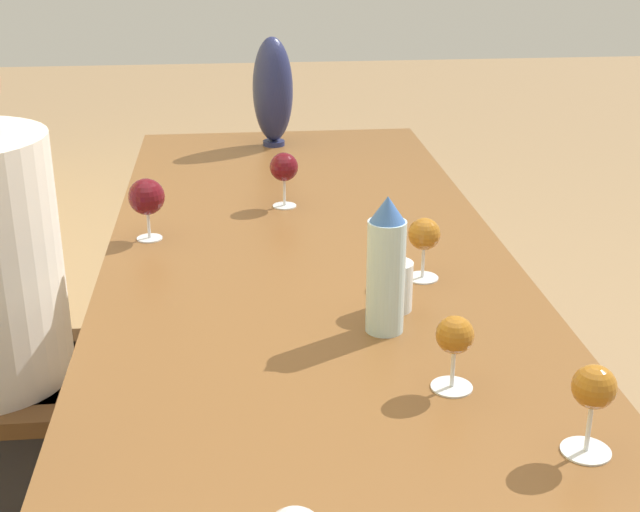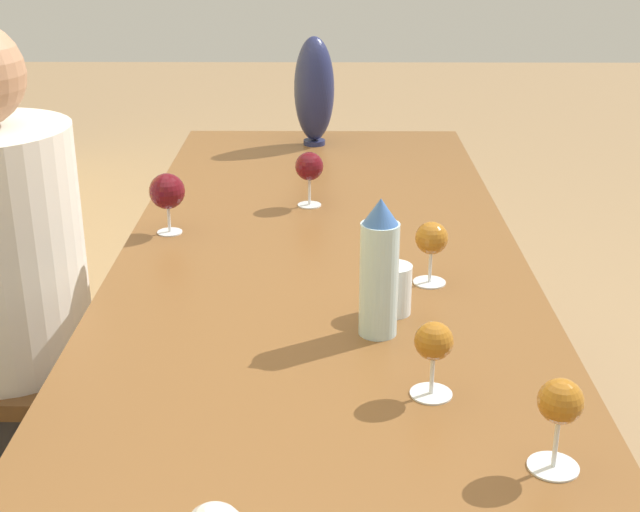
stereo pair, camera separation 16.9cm
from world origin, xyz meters
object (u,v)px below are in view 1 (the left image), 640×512
at_px(water_bottle, 386,267).
at_px(wine_glass_5, 284,168).
at_px(water_tumbler, 395,286).
at_px(vase, 273,90).
at_px(wine_glass_2, 424,236).
at_px(wine_glass_3, 455,338).
at_px(wine_glass_0, 147,198).
at_px(wine_glass_1, 594,391).

xyz_separation_m(water_bottle, wine_glass_5, (0.72, 0.14, -0.02)).
relative_size(water_tumbler, vase, 0.28).
xyz_separation_m(wine_glass_2, wine_glass_3, (-0.44, 0.04, -0.00)).
distance_m(water_bottle, wine_glass_2, 0.26).
xyz_separation_m(wine_glass_0, wine_glass_1, (-0.93, -0.68, -0.00)).
height_order(water_bottle, wine_glass_3, water_bottle).
bearing_deg(wine_glass_3, wine_glass_5, 12.75).
height_order(wine_glass_1, wine_glass_5, wine_glass_5).
height_order(water_tumbler, wine_glass_1, wine_glass_1).
bearing_deg(wine_glass_5, wine_glass_0, 121.74).
bearing_deg(wine_glass_0, wine_glass_3, -143.72).
bearing_deg(wine_glass_2, water_tumbler, 148.95).
relative_size(wine_glass_3, wine_glass_5, 0.90).
relative_size(water_bottle, wine_glass_1, 1.87).
distance_m(wine_glass_3, wine_glass_5, 0.96).
distance_m(water_tumbler, wine_glass_0, 0.66).
bearing_deg(wine_glass_2, wine_glass_5, 27.47).
relative_size(wine_glass_0, wine_glass_1, 1.05).
xyz_separation_m(vase, wine_glass_5, (-0.61, 0.00, -0.07)).
height_order(vase, wine_glass_2, vase).
bearing_deg(wine_glass_1, wine_glass_0, 36.50).
distance_m(water_bottle, wine_glass_0, 0.69).
relative_size(vase, wine_glass_3, 2.69).
xyz_separation_m(water_tumbler, wine_glass_2, (0.14, -0.08, 0.05)).
xyz_separation_m(water_bottle, wine_glass_2, (0.23, -0.12, -0.03)).
bearing_deg(water_bottle, wine_glass_5, 10.81).
distance_m(water_tumbler, wine_glass_2, 0.17).
bearing_deg(wine_glass_0, water_bottle, -138.12).
height_order(vase, wine_glass_3, vase).
height_order(wine_glass_0, wine_glass_5, wine_glass_0).
distance_m(wine_glass_2, wine_glass_5, 0.55).
distance_m(water_bottle, vase, 1.33).
bearing_deg(water_tumbler, water_bottle, 158.52).
xyz_separation_m(wine_glass_0, wine_glass_5, (0.20, -0.33, 0.00)).
relative_size(water_bottle, wine_glass_0, 1.78).
bearing_deg(wine_glass_5, vase, -0.41).
bearing_deg(wine_glass_5, wine_glass_2, -152.53).
bearing_deg(wine_glass_1, wine_glass_2, 9.28).
relative_size(wine_glass_0, wine_glass_5, 1.03).
height_order(water_bottle, wine_glass_5, water_bottle).
xyz_separation_m(vase, wine_glass_2, (-1.10, -0.25, -0.08)).
height_order(wine_glass_0, wine_glass_2, wine_glass_0).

